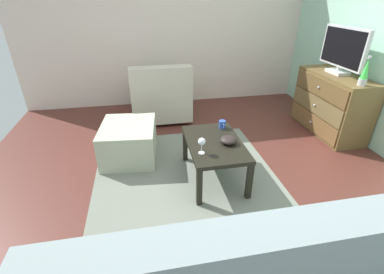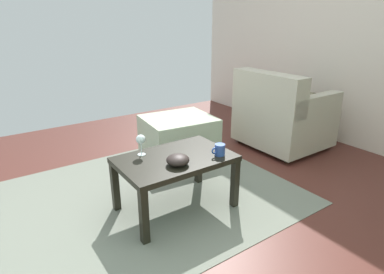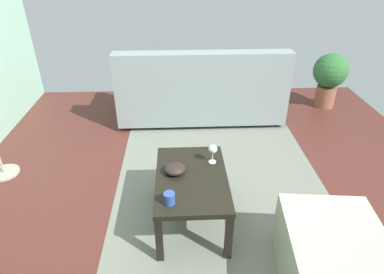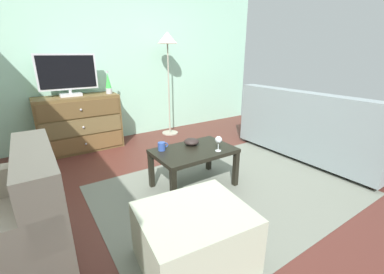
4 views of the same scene
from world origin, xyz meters
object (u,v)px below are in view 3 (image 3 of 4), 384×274
coffee_table (192,183)px  potted_plant (330,75)px  couch_large (201,92)px  ottoman (331,255)px  bowl_decorative (175,169)px  mug (169,198)px  wine_glass (213,150)px

coffee_table → potted_plant: potted_plant is taller
couch_large → ottoman: 2.50m
coffee_table → ottoman: coffee_table is taller
potted_plant → bowl_decorative: bearing=135.0°
bowl_decorative → couch_large: bearing=-10.3°
mug → ottoman: 1.10m
coffee_table → bowl_decorative: bowl_decorative is taller
mug → ottoman: bearing=-106.0°
bowl_decorative → ottoman: size_ratio=0.23×
wine_glass → ottoman: size_ratio=0.22×
coffee_table → couch_large: couch_large is taller
coffee_table → couch_large: 1.83m
coffee_table → ottoman: 1.06m
mug → bowl_decorative: (0.34, -0.04, -0.01)m
wine_glass → couch_large: (1.64, -0.02, -0.19)m
coffee_table → wine_glass: (0.18, -0.17, 0.17)m
bowl_decorative → coffee_table: bearing=-112.6°
coffee_table → wine_glass: size_ratio=5.27×
ottoman → coffee_table: bearing=56.2°
mug → bowl_decorative: bearing=-6.1°
potted_plant → ottoman: bearing=158.7°
coffee_table → couch_large: size_ratio=0.42×
wine_glass → mug: (-0.47, 0.33, -0.07)m
couch_large → ottoman: bearing=-164.4°
couch_large → potted_plant: 1.73m
wine_glass → potted_plant: 2.58m
ottoman → potted_plant: potted_plant is taller
mug → bowl_decorative: mug is taller
ottoman → bowl_decorative: bearing=57.5°
potted_plant → coffee_table: bearing=137.6°
mug → potted_plant: (2.37, -2.07, -0.03)m
coffee_table → potted_plant: bearing=-42.4°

